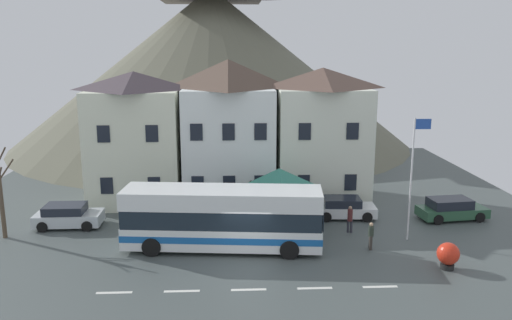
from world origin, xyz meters
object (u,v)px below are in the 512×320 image
at_px(bus_shelter, 279,178).
at_px(pedestrian_00, 318,222).
at_px(townhouse_02, 321,135).
at_px(parked_car_02, 344,208).
at_px(pedestrian_01, 350,218).
at_px(pedestrian_02, 371,236).
at_px(hilltop_castle, 212,63).
at_px(parked_car_01, 451,209).
at_px(transit_bus, 223,219).
at_px(public_bench, 286,208).
at_px(bare_tree_00, 1,192).
at_px(townhouse_01, 229,130).
at_px(parked_car_00, 68,216).
at_px(townhouse_00, 136,138).
at_px(flagpole, 413,170).
at_px(harbour_buoy, 448,255).

height_order(bus_shelter, pedestrian_00, bus_shelter).
height_order(townhouse_02, parked_car_02, townhouse_02).
bearing_deg(pedestrian_01, pedestrian_02, -78.11).
distance_m(hilltop_castle, parked_car_01, 33.19).
relative_size(transit_bus, public_bench, 7.48).
bearing_deg(bare_tree_00, townhouse_02, 19.42).
xyz_separation_m(townhouse_01, parked_car_00, (-9.78, -5.89, -4.26)).
xyz_separation_m(transit_bus, bare_tree_00, (-12.49, 2.23, 1.01)).
height_order(townhouse_01, public_bench, townhouse_01).
distance_m(townhouse_02, parked_car_01, 9.84).
height_order(bus_shelter, bare_tree_00, bare_tree_00).
height_order(townhouse_00, parked_car_02, townhouse_00).
bearing_deg(pedestrian_02, flagpole, 27.15).
height_order(hilltop_castle, pedestrian_02, hilltop_castle).
height_order(harbour_buoy, bare_tree_00, bare_tree_00).
xyz_separation_m(hilltop_castle, parked_car_01, (15.93, -27.93, -8.26)).
xyz_separation_m(parked_car_02, flagpole, (2.86, -3.98, 3.39)).
relative_size(townhouse_00, bus_shelter, 2.53).
height_order(hilltop_castle, parked_car_01, hilltop_castle).
distance_m(townhouse_02, flagpole, 9.04).
height_order(parked_car_01, pedestrian_02, pedestrian_02).
distance_m(pedestrian_02, harbour_buoy, 4.11).
xyz_separation_m(hilltop_castle, flagpole, (12.05, -31.30, -4.88)).
bearing_deg(harbour_buoy, parked_car_01, 65.75).
bearing_deg(bus_shelter, parked_car_00, 178.37).
xyz_separation_m(townhouse_02, harbour_buoy, (4.25, -12.21, -3.92)).
bearing_deg(bus_shelter, hilltop_castle, 99.74).
height_order(public_bench, harbour_buoy, harbour_buoy).
bearing_deg(parked_car_00, pedestrian_02, -14.90).
relative_size(townhouse_02, harbour_buoy, 6.93).
bearing_deg(public_bench, pedestrian_00, -69.24).
bearing_deg(pedestrian_02, townhouse_01, 126.45).
distance_m(hilltop_castle, parked_car_02, 29.99).
relative_size(parked_car_00, public_bench, 2.73).
bearing_deg(pedestrian_01, harbour_buoy, -55.20).
distance_m(bus_shelter, parked_car_01, 11.29).
distance_m(parked_car_01, pedestrian_02, 7.96).
bearing_deg(public_bench, flagpole, -36.29).
xyz_separation_m(pedestrian_00, harbour_buoy, (5.60, -4.86, -0.06)).
relative_size(townhouse_02, bus_shelter, 2.59).
relative_size(parked_car_02, public_bench, 2.74).
bearing_deg(harbour_buoy, bus_shelter, 138.84).
distance_m(townhouse_02, pedestrian_00, 8.41).
distance_m(townhouse_00, transit_bus, 11.44).
relative_size(bus_shelter, parked_car_02, 0.91).
bearing_deg(parked_car_01, pedestrian_00, -170.80).
relative_size(townhouse_01, hilltop_castle, 0.23).
xyz_separation_m(parked_car_00, parked_car_02, (17.10, 0.85, -0.03)).
distance_m(transit_bus, harbour_buoy, 11.56).
bearing_deg(harbour_buoy, parked_car_00, 160.90).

